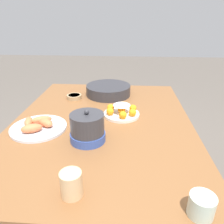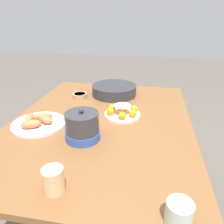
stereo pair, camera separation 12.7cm
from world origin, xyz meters
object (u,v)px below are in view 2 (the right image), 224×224
object	(u,v)px
warming_pot	(82,126)
cake_plate	(122,112)
serving_bowl	(114,90)
dining_table	(102,133)
seafood_platter	(38,122)
cup_near	(179,213)
cup_far	(53,180)
sauce_bowl	(80,95)

from	to	relation	value
warming_pot	cake_plate	bearing A→B (deg)	-28.07
serving_bowl	dining_table	bearing A→B (deg)	-179.40
cake_plate	seafood_platter	bearing A→B (deg)	114.38
cup_near	cup_far	world-z (taller)	cup_far
cup_near	cup_far	size ratio (longest dim) A/B	0.86
dining_table	cup_near	size ratio (longest dim) A/B	16.87
dining_table	seafood_platter	xyz separation A→B (m)	(-0.12, 0.33, 0.10)
dining_table	cake_plate	xyz separation A→B (m)	(0.08, -0.11, 0.11)
seafood_platter	warming_pot	distance (m)	0.30
cake_plate	cup_near	distance (m)	0.74
cake_plate	cup_near	world-z (taller)	cake_plate
dining_table	serving_bowl	world-z (taller)	serving_bowl
serving_bowl	sauce_bowl	xyz separation A→B (m)	(-0.10, 0.24, -0.03)
dining_table	serving_bowl	size ratio (longest dim) A/B	4.15
dining_table	serving_bowl	distance (m)	0.45
dining_table	seafood_platter	distance (m)	0.37
serving_bowl	seafood_platter	size ratio (longest dim) A/B	1.11
seafood_platter	cake_plate	bearing A→B (deg)	-65.62
serving_bowl	sauce_bowl	distance (m)	0.26
dining_table	cup_far	size ratio (longest dim) A/B	14.53
dining_table	cup_far	distance (m)	0.58
dining_table	sauce_bowl	bearing A→B (deg)	35.20
seafood_platter	warming_pot	bearing A→B (deg)	-108.05
seafood_platter	cup_near	distance (m)	0.86
dining_table	cup_near	distance (m)	0.73
sauce_bowl	cup_far	xyz separation A→B (m)	(-0.90, -0.20, 0.03)
dining_table	cake_plate	size ratio (longest dim) A/B	6.34
cake_plate	seafood_platter	world-z (taller)	cake_plate
sauce_bowl	warming_pot	size ratio (longest dim) A/B	0.62
sauce_bowl	cup_near	size ratio (longest dim) A/B	1.31
serving_bowl	cup_far	world-z (taller)	cup_far
cup_near	warming_pot	bearing A→B (deg)	46.17
sauce_bowl	dining_table	bearing A→B (deg)	-144.80
cup_near	warming_pot	xyz separation A→B (m)	(0.40, 0.42, 0.03)
cup_far	warming_pot	distance (m)	0.35
dining_table	sauce_bowl	distance (m)	0.43
serving_bowl	cup_near	xyz separation A→B (m)	(-1.05, -0.38, -0.00)
cake_plate	seafood_platter	xyz separation A→B (m)	(-0.20, 0.44, -0.01)
cup_far	serving_bowl	bearing A→B (deg)	-2.01
serving_bowl	cup_far	size ratio (longest dim) A/B	3.50
dining_table	cake_plate	bearing A→B (deg)	-53.98
serving_bowl	warming_pot	world-z (taller)	warming_pot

